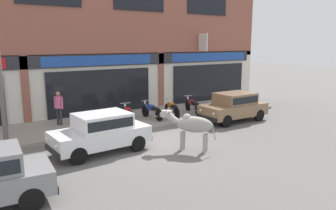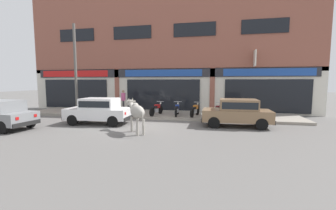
% 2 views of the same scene
% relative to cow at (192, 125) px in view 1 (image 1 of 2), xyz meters
% --- Properties ---
extents(ground_plane, '(90.00, 90.00, 0.00)m').
position_rel_cow_xyz_m(ground_plane, '(-0.56, 1.45, -1.01)').
color(ground_plane, '#605E5B').
extents(sidewalk, '(19.00, 3.76, 0.16)m').
position_rel_cow_xyz_m(sidewalk, '(-0.56, 5.53, -0.93)').
color(sidewalk, gray).
rests_on(sidewalk, ground).
extents(shop_building, '(23.00, 1.40, 10.38)m').
position_rel_cow_xyz_m(shop_building, '(-0.56, 7.67, 3.99)').
color(shop_building, '#8E5142').
rests_on(shop_building, ground).
extents(cow, '(1.51, 1.81, 1.61)m').
position_rel_cow_xyz_m(cow, '(0.00, 0.00, 0.00)').
color(cow, '#9E998E').
rests_on(cow, ground).
extents(car_0, '(3.63, 1.64, 1.46)m').
position_rel_cow_xyz_m(car_0, '(4.68, 2.57, -0.19)').
color(car_0, black).
rests_on(car_0, ground).
extents(car_3, '(3.69, 1.81, 1.46)m').
position_rel_cow_xyz_m(car_3, '(-2.87, 1.70, -0.19)').
color(car_3, black).
rests_on(car_3, ground).
extents(motorcycle_0, '(0.64, 1.79, 0.88)m').
position_rel_cow_xyz_m(motorcycle_0, '(-0.31, 4.62, -0.46)').
color(motorcycle_0, black).
rests_on(motorcycle_0, sidewalk).
extents(motorcycle_1, '(0.52, 1.81, 0.88)m').
position_rel_cow_xyz_m(motorcycle_1, '(1.07, 4.72, -0.46)').
color(motorcycle_1, black).
rests_on(motorcycle_1, sidewalk).
extents(motorcycle_2, '(0.63, 1.80, 0.88)m').
position_rel_cow_xyz_m(motorcycle_2, '(2.25, 4.67, -0.46)').
color(motorcycle_2, black).
rests_on(motorcycle_2, sidewalk).
extents(motorcycle_3, '(0.64, 1.79, 0.88)m').
position_rel_cow_xyz_m(motorcycle_3, '(3.68, 4.73, -0.46)').
color(motorcycle_3, black).
rests_on(motorcycle_3, sidewalk).
extents(pedestrian, '(0.32, 0.43, 1.60)m').
position_rel_cow_xyz_m(pedestrian, '(-3.25, 5.97, 0.14)').
color(pedestrian, '#2D2D33').
rests_on(pedestrian, sidewalk).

